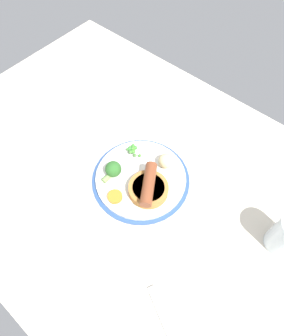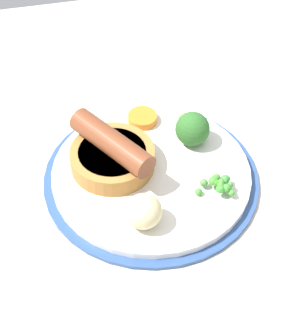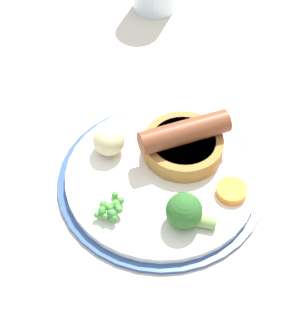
{
  "view_description": "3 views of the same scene",
  "coord_description": "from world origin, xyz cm",
  "px_view_note": "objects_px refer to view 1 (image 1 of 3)",
  "views": [
    {
      "loc": [
        29.9,
        -28.42,
        68.3
      ],
      "look_at": [
        4.63,
        0.93,
        6.99
      ],
      "focal_mm": 32.0,
      "sensor_mm": 36.0,
      "label": 1
    },
    {
      "loc": [
        15.46,
        41.28,
        51.16
      ],
      "look_at": [
        6.38,
        1.26,
        6.57
      ],
      "focal_mm": 60.0,
      "sensor_mm": 36.0,
      "label": 2
    },
    {
      "loc": [
        -34.95,
        -6.47,
        56.07
      ],
      "look_at": [
        3.42,
        1.93,
        7.21
      ],
      "focal_mm": 60.0,
      "sensor_mm": 36.0,
      "label": 3
    }
  ],
  "objects_px": {
    "potato_chunk_0": "(166,161)",
    "dinner_plate": "(141,178)",
    "carrot_slice_1": "(115,197)",
    "broccoli_floret_far": "(113,170)",
    "pea_pile": "(133,150)",
    "sausage_pudding": "(148,188)",
    "fork": "(170,333)"
  },
  "relations": [
    {
      "from": "sausage_pudding",
      "to": "pea_pile",
      "type": "relative_size",
      "value": 2.54
    },
    {
      "from": "sausage_pudding",
      "to": "potato_chunk_0",
      "type": "xyz_separation_m",
      "value": [
        -0.02,
        0.09,
        -0.0
      ]
    },
    {
      "from": "pea_pile",
      "to": "broccoli_floret_far",
      "type": "bearing_deg",
      "value": -84.86
    },
    {
      "from": "carrot_slice_1",
      "to": "fork",
      "type": "relative_size",
      "value": 0.2
    },
    {
      "from": "potato_chunk_0",
      "to": "dinner_plate",
      "type": "bearing_deg",
      "value": -110.55
    },
    {
      "from": "pea_pile",
      "to": "potato_chunk_0",
      "type": "relative_size",
      "value": 1.08
    },
    {
      "from": "sausage_pudding",
      "to": "potato_chunk_0",
      "type": "bearing_deg",
      "value": 157.77
    },
    {
      "from": "potato_chunk_0",
      "to": "carrot_slice_1",
      "type": "relative_size",
      "value": 1.1
    },
    {
      "from": "potato_chunk_0",
      "to": "carrot_slice_1",
      "type": "height_order",
      "value": "potato_chunk_0"
    },
    {
      "from": "sausage_pudding",
      "to": "fork",
      "type": "bearing_deg",
      "value": 15.55
    },
    {
      "from": "sausage_pudding",
      "to": "broccoli_floret_far",
      "type": "xyz_separation_m",
      "value": [
        -0.1,
        -0.02,
        0.0
      ]
    },
    {
      "from": "broccoli_floret_far",
      "to": "potato_chunk_0",
      "type": "height_order",
      "value": "broccoli_floret_far"
    },
    {
      "from": "dinner_plate",
      "to": "sausage_pudding",
      "type": "height_order",
      "value": "sausage_pudding"
    },
    {
      "from": "dinner_plate",
      "to": "broccoli_floret_far",
      "type": "bearing_deg",
      "value": -145.13
    },
    {
      "from": "dinner_plate",
      "to": "fork",
      "type": "xyz_separation_m",
      "value": [
        0.26,
        -0.22,
        -0.0
      ]
    },
    {
      "from": "sausage_pudding",
      "to": "fork",
      "type": "relative_size",
      "value": 0.59
    },
    {
      "from": "pea_pile",
      "to": "broccoli_floret_far",
      "type": "xyz_separation_m",
      "value": [
        0.01,
        -0.08,
        0.01
      ]
    },
    {
      "from": "broccoli_floret_far",
      "to": "potato_chunk_0",
      "type": "distance_m",
      "value": 0.13
    },
    {
      "from": "sausage_pudding",
      "to": "potato_chunk_0",
      "type": "distance_m",
      "value": 0.09
    },
    {
      "from": "carrot_slice_1",
      "to": "fork",
      "type": "bearing_deg",
      "value": -26.64
    },
    {
      "from": "sausage_pudding",
      "to": "dinner_plate",
      "type": "bearing_deg",
      "value": -150.23
    },
    {
      "from": "sausage_pudding",
      "to": "carrot_slice_1",
      "type": "relative_size",
      "value": 3.0
    },
    {
      "from": "carrot_slice_1",
      "to": "broccoli_floret_far",
      "type": "bearing_deg",
      "value": 137.0
    },
    {
      "from": "carrot_slice_1",
      "to": "fork",
      "type": "xyz_separation_m",
      "value": [
        0.27,
        -0.14,
        -0.02
      ]
    },
    {
      "from": "dinner_plate",
      "to": "potato_chunk_0",
      "type": "bearing_deg",
      "value": 69.45
    },
    {
      "from": "dinner_plate",
      "to": "carrot_slice_1",
      "type": "height_order",
      "value": "carrot_slice_1"
    },
    {
      "from": "dinner_plate",
      "to": "potato_chunk_0",
      "type": "relative_size",
      "value": 6.27
    },
    {
      "from": "dinner_plate",
      "to": "broccoli_floret_far",
      "type": "relative_size",
      "value": 4.32
    },
    {
      "from": "potato_chunk_0",
      "to": "carrot_slice_1",
      "type": "bearing_deg",
      "value": -102.45
    },
    {
      "from": "pea_pile",
      "to": "fork",
      "type": "relative_size",
      "value": 0.23
    },
    {
      "from": "pea_pile",
      "to": "fork",
      "type": "height_order",
      "value": "pea_pile"
    },
    {
      "from": "dinner_plate",
      "to": "pea_pile",
      "type": "xyz_separation_m",
      "value": [
        -0.06,
        0.04,
        0.02
      ]
    }
  ]
}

